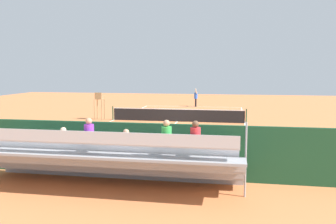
{
  "coord_description": "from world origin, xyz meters",
  "views": [
    {
      "loc": [
        -4.05,
        26.48,
        3.95
      ],
      "look_at": [
        0.0,
        4.0,
        1.2
      ],
      "focal_mm": 38.23,
      "sensor_mm": 36.0,
      "label": 1
    }
  ],
  "objects_px": {
    "bleacher_stand": "(112,159)",
    "tennis_racket": "(189,106)",
    "tennis_ball_near": "(190,110)",
    "umpire_chair": "(99,103)",
    "courtside_bench": "(208,160)",
    "equipment_bag": "(161,168)",
    "tennis_player": "(196,97)",
    "tennis_net": "(177,115)"
  },
  "relations": [
    {
      "from": "tennis_racket",
      "to": "tennis_ball_near",
      "type": "relative_size",
      "value": 8.63
    },
    {
      "from": "umpire_chair",
      "to": "tennis_player",
      "type": "distance_m",
      "value": 12.75
    },
    {
      "from": "tennis_player",
      "to": "courtside_bench",
      "type": "bearing_deg",
      "value": 96.89
    },
    {
      "from": "courtside_bench",
      "to": "equipment_bag",
      "type": "xyz_separation_m",
      "value": [
        1.79,
        0.13,
        -0.38
      ]
    },
    {
      "from": "bleacher_stand",
      "to": "courtside_bench",
      "type": "xyz_separation_m",
      "value": [
        -3.05,
        -2.08,
        -0.41
      ]
    },
    {
      "from": "tennis_net",
      "to": "tennis_player",
      "type": "height_order",
      "value": "tennis_player"
    },
    {
      "from": "umpire_chair",
      "to": "courtside_bench",
      "type": "distance_m",
      "value": 16.27
    },
    {
      "from": "tennis_net",
      "to": "umpire_chair",
      "type": "height_order",
      "value": "umpire_chair"
    },
    {
      "from": "bleacher_stand",
      "to": "tennis_player",
      "type": "height_order",
      "value": "bleacher_stand"
    },
    {
      "from": "bleacher_stand",
      "to": "tennis_player",
      "type": "xyz_separation_m",
      "value": [
        -0.12,
        -26.32,
        0.05
      ]
    },
    {
      "from": "umpire_chair",
      "to": "tennis_racket",
      "type": "xyz_separation_m",
      "value": [
        -5.78,
        -11.29,
        -1.3
      ]
    },
    {
      "from": "bleacher_stand",
      "to": "tennis_racket",
      "type": "xyz_separation_m",
      "value": [
        0.58,
        -26.63,
        -0.95
      ]
    },
    {
      "from": "bleacher_stand",
      "to": "tennis_ball_near",
      "type": "height_order",
      "value": "bleacher_stand"
    },
    {
      "from": "tennis_player",
      "to": "tennis_ball_near",
      "type": "xyz_separation_m",
      "value": [
        0.19,
        3.72,
        -0.98
      ]
    },
    {
      "from": "tennis_racket",
      "to": "tennis_net",
      "type": "bearing_deg",
      "value": 92.15
    },
    {
      "from": "tennis_racket",
      "to": "umpire_chair",
      "type": "bearing_deg",
      "value": 62.91
    },
    {
      "from": "courtside_bench",
      "to": "equipment_bag",
      "type": "bearing_deg",
      "value": 4.11
    },
    {
      "from": "tennis_player",
      "to": "tennis_racket",
      "type": "relative_size",
      "value": 3.38
    },
    {
      "from": "umpire_chair",
      "to": "tennis_racket",
      "type": "distance_m",
      "value": 12.75
    },
    {
      "from": "bleacher_stand",
      "to": "umpire_chair",
      "type": "distance_m",
      "value": 16.6
    },
    {
      "from": "bleacher_stand",
      "to": "tennis_player",
      "type": "relative_size",
      "value": 4.7
    },
    {
      "from": "equipment_bag",
      "to": "tennis_racket",
      "type": "distance_m",
      "value": 24.74
    },
    {
      "from": "tennis_player",
      "to": "tennis_ball_near",
      "type": "height_order",
      "value": "tennis_player"
    },
    {
      "from": "equipment_bag",
      "to": "umpire_chair",
      "type": "bearing_deg",
      "value": -60.33
    },
    {
      "from": "tennis_net",
      "to": "tennis_racket",
      "type": "distance_m",
      "value": 11.29
    },
    {
      "from": "courtside_bench",
      "to": "equipment_bag",
      "type": "height_order",
      "value": "courtside_bench"
    },
    {
      "from": "tennis_ball_near",
      "to": "umpire_chair",
      "type": "bearing_deg",
      "value": 49.12
    },
    {
      "from": "umpire_chair",
      "to": "tennis_player",
      "type": "height_order",
      "value": "umpire_chair"
    },
    {
      "from": "bleacher_stand",
      "to": "tennis_racket",
      "type": "bearing_deg",
      "value": -88.75
    },
    {
      "from": "tennis_net",
      "to": "tennis_racket",
      "type": "height_order",
      "value": "tennis_net"
    },
    {
      "from": "courtside_bench",
      "to": "bleacher_stand",
      "type": "bearing_deg",
      "value": 34.31
    },
    {
      "from": "tennis_net",
      "to": "tennis_ball_near",
      "type": "relative_size",
      "value": 156.06
    },
    {
      "from": "tennis_ball_near",
      "to": "tennis_player",
      "type": "bearing_deg",
      "value": -92.93
    },
    {
      "from": "tennis_net",
      "to": "tennis_player",
      "type": "relative_size",
      "value": 5.35
    },
    {
      "from": "equipment_bag",
      "to": "tennis_racket",
      "type": "height_order",
      "value": "equipment_bag"
    },
    {
      "from": "bleacher_stand",
      "to": "umpire_chair",
      "type": "relative_size",
      "value": 4.23
    },
    {
      "from": "tennis_net",
      "to": "tennis_racket",
      "type": "relative_size",
      "value": 18.09
    },
    {
      "from": "tennis_net",
      "to": "bleacher_stand",
      "type": "height_order",
      "value": "bleacher_stand"
    },
    {
      "from": "courtside_bench",
      "to": "tennis_ball_near",
      "type": "bearing_deg",
      "value": -81.35
    },
    {
      "from": "tennis_net",
      "to": "bleacher_stand",
      "type": "relative_size",
      "value": 1.14
    },
    {
      "from": "tennis_net",
      "to": "courtside_bench",
      "type": "xyz_separation_m",
      "value": [
        -3.21,
        13.27,
        0.06
      ]
    },
    {
      "from": "umpire_chair",
      "to": "equipment_bag",
      "type": "distance_m",
      "value": 15.44
    }
  ]
}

